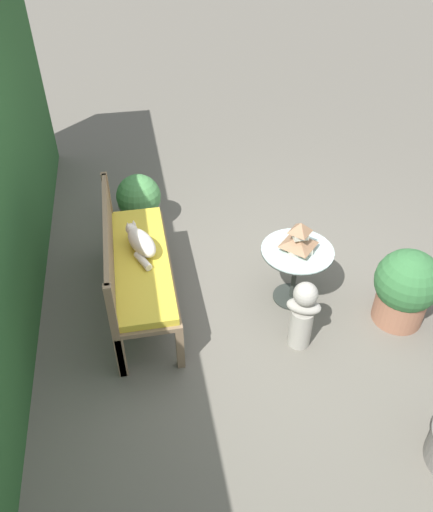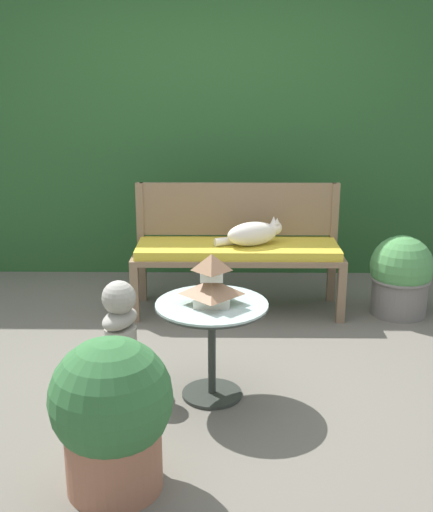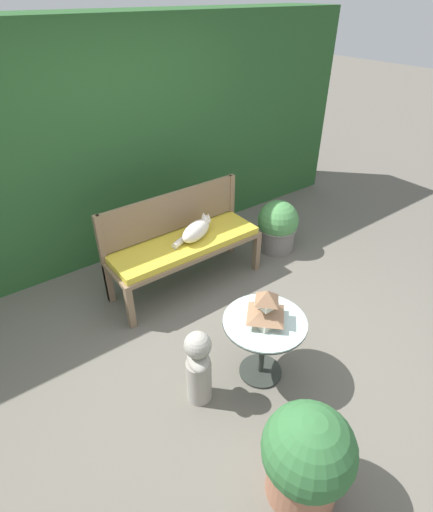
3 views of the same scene
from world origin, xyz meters
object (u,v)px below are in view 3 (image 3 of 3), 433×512
object	(u,v)px
potted_plant_table_near	(277,226)
potted_plant_bench_left	(307,457)
patio_table	(264,333)
garden_bench	(186,247)
cat	(196,231)
garden_bust	(198,366)
pagoda_birdhouse	(266,308)

from	to	relation	value
potted_plant_table_near	potted_plant_bench_left	size ratio (longest dim) A/B	0.85
patio_table	potted_plant_bench_left	size ratio (longest dim) A/B	0.88
garden_bench	cat	world-z (taller)	cat
garden_bench	garden_bust	distance (m)	1.40
garden_bench	pagoda_birdhouse	size ratio (longest dim) A/B	5.55
garden_bench	potted_plant_table_near	world-z (taller)	potted_plant_table_near
patio_table	potted_plant_table_near	xyz separation A→B (m)	(1.38, 1.27, -0.14)
garden_bench	garden_bust	size ratio (longest dim) A/B	2.40
potted_plant_bench_left	garden_bust	bearing A→B (deg)	96.62
garden_bust	patio_table	bearing A→B (deg)	-76.34
cat	pagoda_birdhouse	distance (m)	1.33
patio_table	potted_plant_bench_left	xyz separation A→B (m)	(-0.42, -0.82, -0.08)
patio_table	garden_bust	size ratio (longest dim) A/B	0.96
pagoda_birdhouse	potted_plant_bench_left	distance (m)	0.98
cat	patio_table	bearing A→B (deg)	-125.22
potted_plant_table_near	potted_plant_bench_left	distance (m)	2.76
patio_table	garden_bust	bearing A→B (deg)	168.82
pagoda_birdhouse	potted_plant_bench_left	bearing A→B (deg)	-116.83
potted_plant_table_near	garden_bust	bearing A→B (deg)	-148.59
cat	patio_table	world-z (taller)	cat
potted_plant_table_near	potted_plant_bench_left	world-z (taller)	potted_plant_bench_left
pagoda_birdhouse	garden_bust	size ratio (longest dim) A/B	0.43
patio_table	pagoda_birdhouse	bearing A→B (deg)	-90.00
patio_table	garden_bust	distance (m)	0.54
potted_plant_table_near	potted_plant_bench_left	bearing A→B (deg)	-130.71
cat	garden_bust	distance (m)	1.47
garden_bust	garden_bench	bearing A→B (deg)	-4.81
garden_bench	patio_table	world-z (taller)	patio_table
potted_plant_bench_left	pagoda_birdhouse	bearing A→B (deg)	63.17
garden_bust	potted_plant_bench_left	world-z (taller)	potted_plant_bench_left
cat	potted_plant_bench_left	world-z (taller)	cat
pagoda_birdhouse	garden_bench	bearing A→B (deg)	82.75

